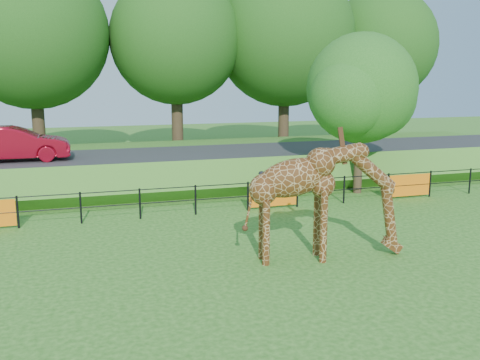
{
  "coord_description": "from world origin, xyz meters",
  "views": [
    {
      "loc": [
        -4.04,
        -10.5,
        4.96
      ],
      "look_at": [
        0.45,
        4.01,
        2.0
      ],
      "focal_mm": 40.0,
      "sensor_mm": 36.0,
      "label": 1
    }
  ],
  "objects_px": {
    "giraffe": "(326,202)",
    "visitor": "(261,188)",
    "tree_east": "(363,93)",
    "car_red": "(15,144)"
  },
  "relations": [
    {
      "from": "giraffe",
      "to": "visitor",
      "type": "relative_size",
      "value": 3.28
    },
    {
      "from": "visitor",
      "to": "tree_east",
      "type": "bearing_deg",
      "value": -145.42
    },
    {
      "from": "giraffe",
      "to": "visitor",
      "type": "height_order",
      "value": "giraffe"
    },
    {
      "from": "car_red",
      "to": "tree_east",
      "type": "xyz_separation_m",
      "value": [
        14.09,
        -4.06,
        2.13
      ]
    },
    {
      "from": "visitor",
      "to": "tree_east",
      "type": "relative_size",
      "value": 0.2
    },
    {
      "from": "car_red",
      "to": "tree_east",
      "type": "distance_m",
      "value": 14.82
    },
    {
      "from": "visitor",
      "to": "giraffe",
      "type": "bearing_deg",
      "value": 109.48
    },
    {
      "from": "car_red",
      "to": "tree_east",
      "type": "relative_size",
      "value": 0.66
    },
    {
      "from": "car_red",
      "to": "visitor",
      "type": "height_order",
      "value": "car_red"
    },
    {
      "from": "giraffe",
      "to": "visitor",
      "type": "xyz_separation_m",
      "value": [
        0.38,
        6.33,
        -0.92
      ]
    }
  ]
}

